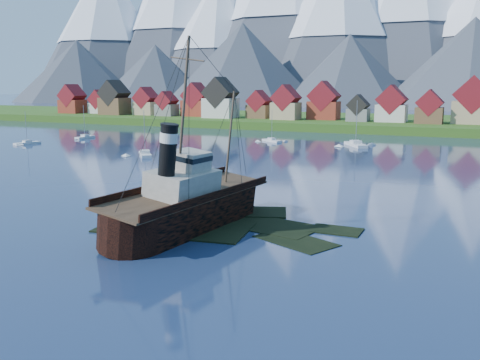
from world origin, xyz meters
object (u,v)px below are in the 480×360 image
at_px(sailboat_a, 145,155).
at_px(sailboat_b, 85,138).
at_px(sailboat_e, 356,145).
at_px(tugboat_wreck, 193,202).
at_px(sailboat_f, 27,143).
at_px(sailboat_c, 272,141).

relative_size(sailboat_a, sailboat_b, 1.04).
xyz_separation_m(sailboat_b, sailboat_e, (83.53, 14.42, 0.03)).
bearing_deg(tugboat_wreck, sailboat_a, 135.77).
bearing_deg(sailboat_a, tugboat_wreck, -89.98).
xyz_separation_m(sailboat_e, sailboat_f, (-87.60, -34.44, -0.07)).
bearing_deg(sailboat_c, sailboat_f, 152.73).
xyz_separation_m(sailboat_b, sailboat_f, (-4.07, -20.02, -0.04)).
distance_m(tugboat_wreck, sailboat_c, 97.94).
bearing_deg(tugboat_wreck, sailboat_e, 96.72).
distance_m(sailboat_a, sailboat_b, 49.53).
xyz_separation_m(sailboat_b, sailboat_c, (57.97, 15.47, -0.04)).
height_order(tugboat_wreck, sailboat_f, tugboat_wreck).
height_order(sailboat_c, sailboat_e, sailboat_e).
distance_m(tugboat_wreck, sailboat_e, 93.38).
bearing_deg(tugboat_wreck, sailboat_f, 152.67).
distance_m(sailboat_b, sailboat_c, 60.00).
bearing_deg(sailboat_c, tugboat_wreck, -131.65).
relative_size(sailboat_a, sailboat_c, 1.16).
height_order(tugboat_wreck, sailboat_b, tugboat_wreck).
relative_size(tugboat_wreck, sailboat_f, 3.02).
distance_m(sailboat_c, sailboat_e, 25.59).
relative_size(sailboat_e, sailboat_f, 1.34).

